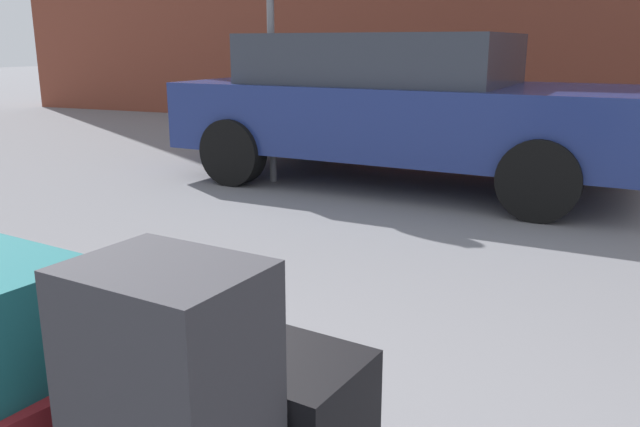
# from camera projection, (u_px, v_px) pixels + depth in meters

# --- Properties ---
(duffel_bag_maroon_rear_left) EXTENTS (0.59, 0.47, 0.28)m
(duffel_bag_maroon_rear_left) POSITION_uv_depth(u_px,v_px,m) (2.00, 419.00, 1.51)
(duffel_bag_maroon_rear_left) COLOR maroon
(duffel_bag_maroon_rear_left) RESTS_ON luggage_cart
(duffel_bag_black_rear_right) EXTENTS (0.65, 0.38, 0.32)m
(duffel_bag_black_rear_right) POSITION_uv_depth(u_px,v_px,m) (239.00, 404.00, 1.54)
(duffel_bag_black_rear_right) COLOR black
(duffel_bag_black_rear_right) RESTS_ON luggage_cart
(suitcase_charcoal_stacked_top) EXTENTS (0.37, 0.31, 0.62)m
(suitcase_charcoal_stacked_top) POSITION_uv_depth(u_px,v_px,m) (173.00, 420.00, 1.21)
(suitcase_charcoal_stacked_top) COLOR #2D2D33
(suitcase_charcoal_stacked_top) RESTS_ON luggage_cart
(parked_car) EXTENTS (4.44, 2.22, 1.42)m
(parked_car) POSITION_uv_depth(u_px,v_px,m) (399.00, 105.00, 6.23)
(parked_car) COLOR navy
(parked_car) RESTS_ON ground_plane
(no_parking_sign) EXTENTS (0.50, 0.07, 2.22)m
(no_parking_sign) POSITION_uv_depth(u_px,v_px,m) (271.00, 38.00, 6.10)
(no_parking_sign) COLOR slate
(no_parking_sign) RESTS_ON ground_plane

